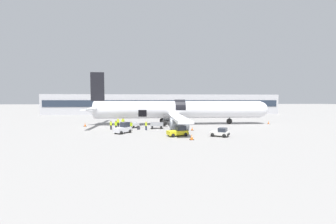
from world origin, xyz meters
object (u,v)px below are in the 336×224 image
object	(u,v)px
baggage_tug_mid	(123,129)
ground_crew_marshal	(118,122)
baggage_cart_queued	(157,126)
suitcase_on_tarmac_upright	(139,128)
baggage_tug_lead	(178,132)
ground_crew_helper	(123,122)
baggage_cart_loading	(130,126)
ground_crew_driver	(146,125)
ground_crew_loader_b	(131,126)
baggage_tug_rear	(220,133)
ground_crew_supervisor	(116,125)
ground_crew_loader_a	(111,125)
airplane	(177,110)

from	to	relation	value
baggage_tug_mid	ground_crew_marshal	bearing A→B (deg)	104.57
baggage_cart_queued	suitcase_on_tarmac_upright	distance (m)	3.60
baggage_tug_lead	ground_crew_helper	xyz separation A→B (m)	(-9.76, 11.81, 0.29)
baggage_cart_loading	suitcase_on_tarmac_upright	bearing A→B (deg)	-51.46
baggage_cart_queued	ground_crew_driver	bearing A→B (deg)	-136.24
ground_crew_driver	baggage_cart_loading	bearing A→B (deg)	137.31
ground_crew_loader_b	ground_crew_marshal	distance (m)	6.21
baggage_tug_rear	ground_crew_supervisor	xyz separation A→B (m)	(-16.54, 7.91, 0.33)
ground_crew_supervisor	ground_crew_loader_b	bearing A→B (deg)	-13.80
ground_crew_loader_a	ground_crew_helper	distance (m)	4.32
ground_crew_marshal	baggage_cart_loading	bearing A→B (deg)	-42.27
baggage_tug_lead	baggage_cart_queued	xyz separation A→B (m)	(-2.97, 8.42, -0.12)
ground_crew_driver	suitcase_on_tarmac_upright	size ratio (longest dim) A/B	2.54
baggage_cart_loading	ground_crew_helper	size ratio (longest dim) A/B	2.29
ground_crew_loader_a	ground_crew_loader_b	world-z (taller)	ground_crew_loader_a
airplane	ground_crew_driver	xyz separation A→B (m)	(-6.69, -8.12, -2.32)
baggage_tug_lead	ground_crew_marshal	size ratio (longest dim) A/B	1.93
ground_crew_driver	ground_crew_helper	xyz separation A→B (m)	(-4.80, 5.30, 0.10)
baggage_tug_lead	ground_crew_supervisor	size ratio (longest dim) A/B	1.98
baggage_cart_queued	suitcase_on_tarmac_upright	world-z (taller)	baggage_cart_queued
airplane	suitcase_on_tarmac_upright	bearing A→B (deg)	-137.35
ground_crew_loader_a	suitcase_on_tarmac_upright	size ratio (longest dim) A/B	2.53
baggage_tug_lead	baggage_tug_rear	xyz separation A→B (m)	(6.19, -0.81, -0.09)
baggage_tug_mid	ground_crew_supervisor	world-z (taller)	baggage_tug_mid
baggage_cart_queued	airplane	bearing A→B (deg)	52.87
ground_crew_loader_b	ground_crew_helper	world-z (taller)	ground_crew_helper
baggage_cart_loading	ground_crew_loader_a	distance (m)	3.67
baggage_tug_rear	ground_crew_helper	size ratio (longest dim) A/B	1.66
baggage_tug_mid	ground_crew_loader_a	distance (m)	5.25
baggage_cart_queued	ground_crew_loader_a	xyz separation A→B (m)	(-8.42, -0.62, 0.31)
ground_crew_driver	ground_crew_marshal	xyz separation A→B (m)	(-5.76, 5.28, 0.06)
baggage_cart_queued	suitcase_on_tarmac_upright	size ratio (longest dim) A/B	5.19
ground_crew_driver	ground_crew_supervisor	world-z (taller)	ground_crew_supervisor
ground_crew_loader_b	ground_crew_marshal	world-z (taller)	ground_crew_marshal
baggage_cart_loading	airplane	bearing A→B (deg)	28.03
baggage_tug_rear	ground_crew_supervisor	size ratio (longest dim) A/B	1.77
baggage_tug_lead	baggage_tug_rear	bearing A→B (deg)	-7.47
airplane	baggage_tug_lead	world-z (taller)	airplane
ground_crew_loader_b	ground_crew_supervisor	xyz separation A→B (m)	(-2.74, 0.67, 0.07)
airplane	baggage_cart_loading	bearing A→B (deg)	-151.97
suitcase_on_tarmac_upright	ground_crew_helper	bearing A→B (deg)	126.58
baggage_tug_lead	ground_crew_marshal	distance (m)	15.94
ground_crew_loader_b	ground_crew_driver	world-z (taller)	ground_crew_driver
baggage_cart_queued	ground_crew_loader_b	bearing A→B (deg)	-156.72
ground_crew_loader_a	suitcase_on_tarmac_upright	world-z (taller)	ground_crew_loader_a
ground_crew_loader_b	ground_crew_marshal	bearing A→B (deg)	120.17
airplane	baggage_tug_lead	size ratio (longest dim) A/B	12.00
ground_crew_supervisor	suitcase_on_tarmac_upright	xyz separation A→B (m)	(4.01, 0.09, -0.63)
airplane	baggage_cart_loading	xyz separation A→B (m)	(-9.83, -5.23, -2.67)
baggage_cart_queued	ground_crew_loader_a	world-z (taller)	ground_crew_loader_a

